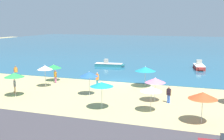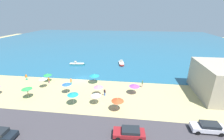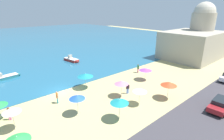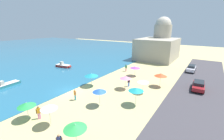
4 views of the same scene
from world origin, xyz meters
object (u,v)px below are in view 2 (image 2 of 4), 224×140
object	(u,v)px
beach_umbrella_7	(134,86)
beach_umbrella_10	(47,74)
beach_umbrella_1	(98,86)
bather_0	(142,83)
bather_4	(28,91)
beach_umbrella_2	(43,78)
beach_umbrella_5	(96,95)
bather_3	(71,81)
beach_umbrella_9	(118,100)
beach_umbrella_11	(73,94)
beach_umbrella_4	(94,75)
beach_umbrella_0	(27,88)
bather_5	(26,77)
bather_1	(105,92)
parked_car_0	(208,127)
beach_umbrella_3	(66,84)
skiff_nearshore	(121,63)
bather_2	(49,80)
skiff_offshore	(77,64)
parked_car_2	(129,132)

from	to	relation	value
beach_umbrella_7	beach_umbrella_10	xyz separation A→B (m)	(-21.47, 3.42, -0.01)
beach_umbrella_1	bather_0	xyz separation A→B (m)	(9.35, 4.94, -1.15)
beach_umbrella_7	bather_4	world-z (taller)	beach_umbrella_7
beach_umbrella_2	beach_umbrella_5	world-z (taller)	beach_umbrella_2
beach_umbrella_2	bather_3	distance (m)	6.25
beach_umbrella_2	beach_umbrella_9	distance (m)	18.92
beach_umbrella_1	beach_umbrella_11	distance (m)	5.54
beach_umbrella_5	beach_umbrella_10	xyz separation A→B (m)	(-14.25, 8.24, -0.08)
beach_umbrella_9	beach_umbrella_4	bearing A→B (deg)	122.52
beach_umbrella_0	beach_umbrella_7	world-z (taller)	beach_umbrella_0
bather_4	bather_5	size ratio (longest dim) A/B	0.93
bather_1	parked_car_0	distance (m)	18.52
beach_umbrella_3	skiff_nearshore	size ratio (longest dim) A/B	0.56
beach_umbrella_3	beach_umbrella_10	xyz separation A→B (m)	(-7.10, 4.94, -0.32)
bather_4	beach_umbrella_2	bearing A→B (deg)	66.10
bather_2	bather_0	bearing A→B (deg)	1.97
beach_umbrella_2	bather_2	xyz separation A→B (m)	(0.03, 2.24, -1.41)
bather_1	beach_umbrella_2	bearing A→B (deg)	172.59
bather_2	skiff_nearshore	distance (m)	23.46
beach_umbrella_5	beach_umbrella_9	distance (m)	4.48
skiff_nearshore	skiff_offshore	world-z (taller)	skiff_nearshore
beach_umbrella_2	beach_umbrella_9	world-z (taller)	beach_umbrella_2
bather_5	skiff_offshore	xyz separation A→B (m)	(8.79, 13.12, -0.58)
beach_umbrella_10	parked_car_0	distance (m)	34.63
parked_car_2	skiff_nearshore	world-z (taller)	skiff_nearshore
beach_umbrella_3	bather_0	size ratio (longest dim) A/B	1.47
bather_0	bather_5	world-z (taller)	bather_0
beach_umbrella_4	bather_5	xyz separation A→B (m)	(-17.78, -0.57, -1.20)
bather_0	bather_3	size ratio (longest dim) A/B	1.02
bather_2	beach_umbrella_9	bearing A→B (deg)	-26.50
beach_umbrella_4	beach_umbrella_11	bearing A→B (deg)	-100.74
beach_umbrella_7	beach_umbrella_1	bearing A→B (deg)	-167.18
beach_umbrella_11	skiff_offshore	size ratio (longest dim) A/B	0.50
beach_umbrella_10	bather_5	world-z (taller)	beach_umbrella_10
beach_umbrella_1	beach_umbrella_4	size ratio (longest dim) A/B	0.98
bather_3	beach_umbrella_7	bearing A→B (deg)	-9.33
beach_umbrella_3	beach_umbrella_4	bearing A→B (deg)	49.56
bather_1	parked_car_0	size ratio (longest dim) A/B	0.36
parked_car_2	skiff_offshore	world-z (taller)	parked_car_2
bather_4	parked_car_0	size ratio (longest dim) A/B	0.34
beach_umbrella_9	bather_4	size ratio (longest dim) A/B	1.61
beach_umbrella_1	bather_1	distance (m)	1.79
parked_car_2	bather_1	bearing A→B (deg)	116.62
beach_umbrella_9	bather_2	bearing A→B (deg)	153.50
bather_0	bather_1	world-z (taller)	bather_0
parked_car_2	beach_umbrella_0	bearing A→B (deg)	159.31
beach_umbrella_0	bather_2	xyz separation A→B (m)	(0.70, 6.94, -1.34)
beach_umbrella_5	beach_umbrella_1	bearing A→B (deg)	94.06
beach_umbrella_0	beach_umbrella_1	xyz separation A→B (m)	(13.98, 2.78, -0.14)
beach_umbrella_4	skiff_nearshore	xyz separation A→B (m)	(5.65, 14.88, -1.71)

